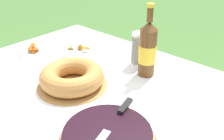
# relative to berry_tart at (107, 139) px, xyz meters

# --- Properties ---
(garden_table) EXTENTS (1.61, 1.23, 0.77)m
(garden_table) POSITION_rel_berry_tart_xyz_m (-0.21, 0.13, -0.09)
(garden_table) COLOR #A87A47
(garden_table) RESTS_ON ground_plane
(tablecloth) EXTENTS (1.62, 1.24, 0.10)m
(tablecloth) POSITION_rel_berry_tart_xyz_m (-0.21, 0.13, -0.04)
(tablecloth) COLOR white
(tablecloth) RESTS_ON garden_table
(berry_tart) EXTENTS (0.32, 0.32, 0.06)m
(berry_tart) POSITION_rel_berry_tart_xyz_m (0.00, 0.00, 0.00)
(berry_tart) COLOR #38383D
(berry_tart) RESTS_ON tablecloth
(serving_knife) EXTENTS (0.12, 0.37, 0.01)m
(serving_knife) POSITION_rel_berry_tart_xyz_m (-0.01, 0.03, 0.04)
(serving_knife) COLOR silver
(serving_knife) RESTS_ON berry_tart
(bundt_cake) EXTENTS (0.32, 0.32, 0.09)m
(bundt_cake) POSITION_rel_berry_tart_xyz_m (-0.37, 0.16, 0.02)
(bundt_cake) COLOR #B78447
(bundt_cake) RESTS_ON tablecloth
(cup_stack) EXTENTS (0.07, 0.07, 0.18)m
(cup_stack) POSITION_rel_berry_tart_xyz_m (-0.28, 0.53, 0.06)
(cup_stack) COLOR white
(cup_stack) RESTS_ON tablecloth
(cider_bottle_amber) EXTENTS (0.08, 0.08, 0.35)m
(cider_bottle_amber) POSITION_rel_berry_tart_xyz_m (-0.18, 0.47, 0.10)
(cider_bottle_amber) COLOR brown
(cider_bottle_amber) RESTS_ON tablecloth
(snack_plate_left) EXTENTS (0.21, 0.21, 0.06)m
(snack_plate_left) POSITION_rel_berry_tart_xyz_m (-0.81, 0.25, -0.01)
(snack_plate_left) COLOR white
(snack_plate_left) RESTS_ON tablecloth
(snack_plate_right) EXTENTS (0.24, 0.24, 0.06)m
(snack_plate_right) POSITION_rel_berry_tart_xyz_m (-0.63, 0.43, -0.02)
(snack_plate_right) COLOR white
(snack_plate_right) RESTS_ON tablecloth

